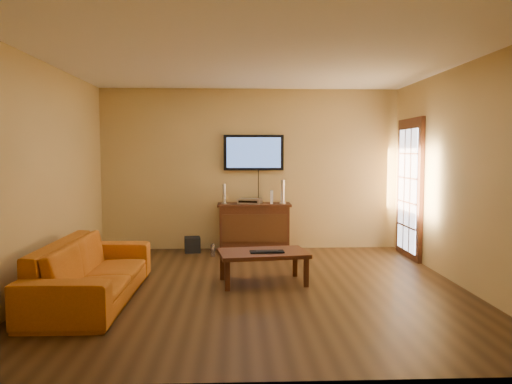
{
  "coord_description": "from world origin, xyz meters",
  "views": [
    {
      "loc": [
        -0.25,
        -5.93,
        1.63
      ],
      "look_at": [
        0.03,
        0.8,
        1.1
      ],
      "focal_mm": 35.0,
      "sensor_mm": 36.0,
      "label": 1
    }
  ],
  "objects": [
    {
      "name": "keyboard",
      "position": [
        0.14,
        0.13,
        0.41
      ],
      "size": [
        0.43,
        0.18,
        0.03
      ],
      "color": "black",
      "rests_on": "coffee_table"
    },
    {
      "name": "speaker_right",
      "position": [
        0.53,
        2.25,
        0.97
      ],
      "size": [
        0.11,
        0.11,
        0.39
      ],
      "color": "silver",
      "rests_on": "media_console"
    },
    {
      "name": "media_console",
      "position": [
        0.06,
        2.26,
        0.4
      ],
      "size": [
        1.2,
        0.46,
        0.79
      ],
      "color": "#3C1B0D",
      "rests_on": "ground"
    },
    {
      "name": "french_door",
      "position": [
        2.46,
        1.7,
        1.05
      ],
      "size": [
        0.07,
        1.02,
        2.22
      ],
      "color": "#3C1B0D",
      "rests_on": "ground"
    },
    {
      "name": "game_console",
      "position": [
        0.35,
        2.26,
        0.9
      ],
      "size": [
        0.05,
        0.16,
        0.22
      ],
      "primitive_type": "cube",
      "rotation": [
        0.0,
        0.0,
        -0.04
      ],
      "color": "white",
      "rests_on": "media_console"
    },
    {
      "name": "room_walls",
      "position": [
        0.0,
        0.62,
        1.69
      ],
      "size": [
        5.0,
        5.0,
        5.0
      ],
      "color": "tan",
      "rests_on": "ground"
    },
    {
      "name": "subwoofer",
      "position": [
        -0.96,
        2.2,
        0.12
      ],
      "size": [
        0.28,
        0.28,
        0.25
      ],
      "primitive_type": "cube",
      "rotation": [
        0.0,
        0.0,
        0.15
      ],
      "color": "black",
      "rests_on": "ground"
    },
    {
      "name": "speaker_left",
      "position": [
        -0.44,
        2.24,
        0.94
      ],
      "size": [
        0.09,
        0.09,
        0.33
      ],
      "color": "silver",
      "rests_on": "media_console"
    },
    {
      "name": "sofa",
      "position": [
        -1.84,
        -0.42,
        0.44
      ],
      "size": [
        0.67,
        2.26,
        0.88
      ],
      "primitive_type": "imported",
      "rotation": [
        0.0,
        0.0,
        1.56
      ],
      "color": "#B05A13",
      "rests_on": "ground"
    },
    {
      "name": "television",
      "position": [
        0.06,
        2.45,
        1.63
      ],
      "size": [
        1.01,
        0.08,
        0.59
      ],
      "color": "black",
      "rests_on": "ground"
    },
    {
      "name": "ground_plane",
      "position": [
        0.0,
        0.0,
        0.0
      ],
      "size": [
        5.0,
        5.0,
        0.0
      ],
      "primitive_type": "plane",
      "color": "black",
      "rests_on": "ground"
    },
    {
      "name": "coffee_table",
      "position": [
        0.09,
        0.2,
        0.35
      ],
      "size": [
        1.16,
        0.8,
        0.4
      ],
      "color": "#3C1B0D",
      "rests_on": "ground"
    },
    {
      "name": "bottle",
      "position": [
        -0.61,
        1.84,
        0.1
      ],
      "size": [
        0.07,
        0.07,
        0.21
      ],
      "color": "white",
      "rests_on": "ground"
    },
    {
      "name": "av_receiver",
      "position": [
        -0.01,
        2.27,
        0.84
      ],
      "size": [
        0.43,
        0.36,
        0.08
      ],
      "primitive_type": "cube",
      "rotation": [
        0.0,
        0.0,
        -0.3
      ],
      "color": "silver",
      "rests_on": "media_console"
    }
  ]
}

